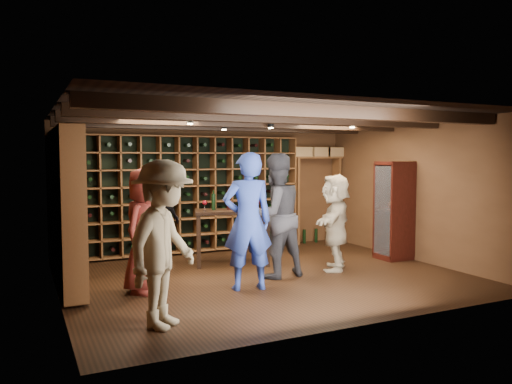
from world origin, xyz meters
name	(u,v)px	position (x,y,z in m)	size (l,w,h in m)	color
ground	(265,276)	(0.00, 0.00, 0.00)	(6.00, 6.00, 0.00)	black
room_shell	(264,120)	(0.00, 0.05, 2.42)	(6.00, 6.00, 6.00)	#52321C
wine_rack_back	(187,194)	(-0.52, 2.33, 1.15)	(4.65, 0.30, 2.20)	brown
wine_rack_left	(65,206)	(-2.83, 0.82, 1.15)	(0.30, 2.65, 2.20)	brown
crate_shelf	(317,171)	(2.41, 2.32, 1.57)	(1.20, 0.32, 2.07)	brown
display_cabinet	(394,212)	(2.71, 0.20, 0.86)	(0.55, 0.50, 1.75)	black
man_blue_shirt	(248,221)	(-0.56, -0.57, 0.96)	(0.70, 0.46, 1.93)	navy
man_grey_suit	(275,216)	(0.13, -0.09, 0.96)	(0.93, 0.73, 1.92)	black
guest_red_floral	(145,230)	(-1.89, -0.10, 0.86)	(0.84, 0.54, 1.71)	maroon
guest_woman_black	(155,224)	(-1.51, 0.85, 0.81)	(0.95, 0.39, 1.61)	black
guest_khaki	(164,244)	(-2.03, -1.60, 0.92)	(1.18, 0.68, 1.83)	gray
guest_beige	(335,222)	(1.26, -0.06, 0.79)	(1.46, 0.47, 1.58)	tan
tasting_table	(232,217)	(-0.14, 1.01, 0.83)	(1.39, 0.98, 1.23)	black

